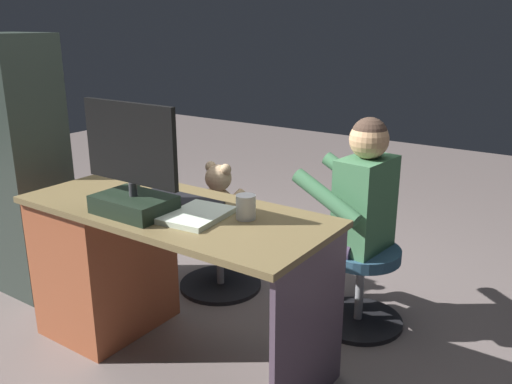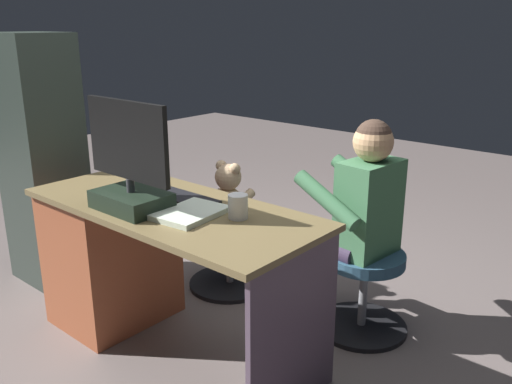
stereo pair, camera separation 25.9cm
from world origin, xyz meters
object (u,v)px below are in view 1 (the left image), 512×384
desk (119,258)px  tv_remote (131,193)px  office_chair_teddy (220,249)px  keyboard (180,200)px  visitor_chair (360,279)px  teddy_bear (220,194)px  person (348,205)px  cup (246,207)px  computer_mouse (132,187)px  monitor (132,178)px

desk → tv_remote: tv_remote is taller
desk → office_chair_teddy: (-0.12, -0.66, -0.16)m
keyboard → visitor_chair: (-0.63, -0.67, -0.50)m
teddy_bear → person: size_ratio=0.31×
teddy_bear → person: (-0.78, -0.07, 0.06)m
desk → person: person is taller
teddy_bear → cup: bearing=135.7°
teddy_bear → visitor_chair: (-0.86, -0.08, -0.33)m
desk → cup: size_ratio=14.16×
tv_remote → computer_mouse: bearing=-81.3°
person → monitor: bearing=56.1°
person → keyboard: bearing=50.7°
cup → person: bearing=-103.4°
person → visitor_chair: bearing=-173.9°
monitor → keyboard: 0.28m
office_chair_teddy → monitor: bearing=102.4°
tv_remote → office_chair_teddy: tv_remote is taller
teddy_bear → monitor: bearing=102.2°
desk → cup: 0.84m
desk → cup: bearing=-174.3°
monitor → person: size_ratio=0.46×
desk → computer_mouse: size_ratio=15.36×
computer_mouse → visitor_chair: 1.27m
computer_mouse → tv_remote: bearing=132.8°
tv_remote → visitor_chair: bearing=-175.0°
cup → person: (-0.16, -0.67, -0.15)m
monitor → teddy_bear: 0.90m
desk → person: (-0.90, -0.75, 0.25)m
office_chair_teddy → keyboard: bearing=112.1°
cup → tv_remote: bearing=3.8°
desk → teddy_bear: teddy_bear is taller
office_chair_teddy → person: bearing=-173.9°
visitor_chair → computer_mouse: bearing=35.8°
visitor_chair → person: bearing=6.1°
monitor → teddy_bear: (0.18, -0.82, -0.32)m
computer_mouse → desk: bearing=60.8°
keyboard → computer_mouse: bearing=1.3°
computer_mouse → person: 1.09m
office_chair_teddy → person: size_ratio=0.45×
computer_mouse → tv_remote: computer_mouse is taller
office_chair_teddy → teddy_bear: teddy_bear is taller
visitor_chair → tv_remote: bearing=39.1°
keyboard → teddy_bear: (0.24, -0.59, -0.17)m
computer_mouse → teddy_bear: computer_mouse is taller
cup → tv_remote: cup is taller
computer_mouse → person: size_ratio=0.09×
monitor → teddy_bear: monitor is taller
computer_mouse → cup: bearing=179.6°
monitor → office_chair_teddy: bearing=-77.6°
teddy_bear → visitor_chair: teddy_bear is taller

